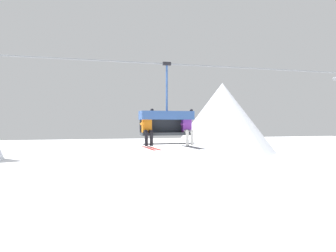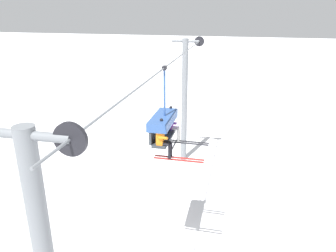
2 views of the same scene
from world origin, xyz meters
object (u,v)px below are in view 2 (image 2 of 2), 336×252
at_px(lift_tower_far, 185,99).
at_px(skier_purple, 173,124).
at_px(skier_orange, 164,139).
at_px(chairlift_chair, 163,123).

xyz_separation_m(lift_tower_far, skier_purple, (-7.91, -0.92, 1.23)).
bearing_deg(skier_orange, skier_purple, 0.00).
bearing_deg(chairlift_chair, skier_orange, -163.52).
distance_m(chairlift_chair, skier_orange, 0.81).
relative_size(chairlift_chair, skier_purple, 1.69).
relative_size(lift_tower_far, chairlift_chair, 2.72).
bearing_deg(skier_purple, chairlift_chair, 163.67).
xyz_separation_m(chairlift_chair, skier_orange, (-0.72, -0.21, -0.29)).
height_order(lift_tower_far, skier_orange, lift_tower_far).
bearing_deg(skier_orange, chairlift_chair, 16.48).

